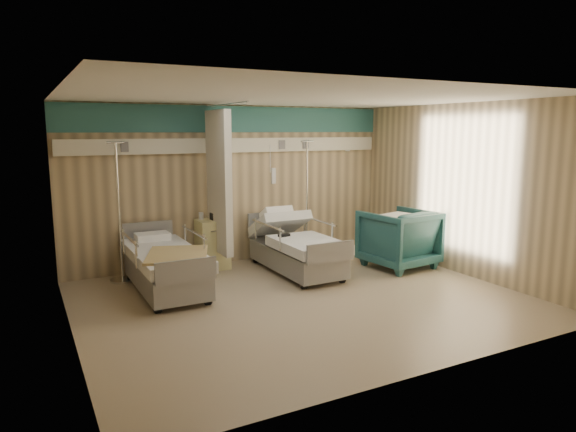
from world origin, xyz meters
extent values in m
cube|color=#9F866E|center=(0.00, 0.00, 0.00)|extent=(6.00, 5.00, 0.00)
cube|color=tan|center=(0.00, 2.50, 1.40)|extent=(6.00, 0.04, 2.80)
cube|color=tan|center=(0.00, -2.50, 1.40)|extent=(6.00, 0.04, 2.80)
cube|color=tan|center=(-3.00, 0.00, 1.40)|extent=(0.04, 5.00, 2.80)
cube|color=tan|center=(3.00, 0.00, 1.40)|extent=(0.04, 5.00, 2.80)
cube|color=white|center=(0.00, 0.00, 2.80)|extent=(6.00, 5.00, 0.04)
cube|color=#306F70|center=(0.00, 2.48, 2.55)|extent=(6.00, 0.04, 0.45)
cube|color=white|center=(0.00, 2.45, 2.10)|extent=(5.88, 0.08, 0.25)
cylinder|color=silver|center=(-0.50, 1.60, 2.76)|extent=(0.03, 1.80, 0.03)
cube|color=beige|center=(-0.50, 1.95, 1.51)|extent=(0.12, 0.90, 2.35)
cube|color=beige|center=(-0.55, 2.20, 0.42)|extent=(0.50, 0.48, 0.85)
imported|color=#204F51|center=(2.34, 0.78, 0.51)|extent=(1.19, 1.22, 1.01)
cube|color=silver|center=(2.36, 0.78, 1.05)|extent=(0.82, 0.76, 0.08)
cylinder|color=silver|center=(1.27, 2.11, 0.02)|extent=(0.39, 0.39, 0.03)
cylinder|color=silver|center=(1.27, 2.11, 1.08)|extent=(0.03, 0.03, 2.16)
cylinder|color=silver|center=(1.27, 2.11, 2.16)|extent=(0.26, 0.03, 0.03)
cylinder|color=silver|center=(-2.08, 2.13, 0.02)|extent=(0.39, 0.39, 0.03)
cylinder|color=silver|center=(-2.08, 2.13, 1.09)|extent=(0.03, 0.03, 2.18)
cylinder|color=silver|center=(-2.08, 2.13, 2.18)|extent=(0.26, 0.03, 0.03)
cube|color=black|center=(0.38, 1.32, 0.65)|extent=(0.21, 0.12, 0.04)
cube|color=tan|center=(-1.54, 0.84, 0.65)|extent=(1.11, 1.24, 0.04)
cube|color=black|center=(-0.46, 2.18, 0.91)|extent=(0.23, 0.16, 0.12)
cylinder|color=white|center=(-0.70, 2.33, 0.91)|extent=(0.09, 0.09, 0.12)
camera|label=1|loc=(-3.41, -6.04, 2.36)|focal=32.00mm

